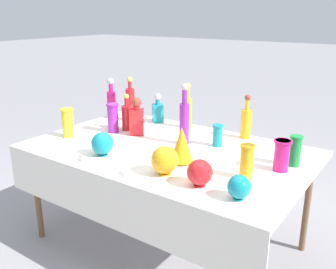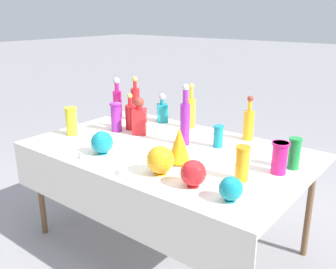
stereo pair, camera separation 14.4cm
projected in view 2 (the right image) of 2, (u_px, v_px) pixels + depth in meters
The scene contains 25 objects.
ground_plane at pixel (168, 242), 2.83m from camera, with size 40.00×40.00×0.00m, color gray.
display_table at pixel (165, 157), 2.58m from camera, with size 1.91×1.19×0.76m.
tall_bottle_0 at pixel (135, 102), 3.22m from camera, with size 0.08×0.08×0.38m.
tall_bottle_1 at pixel (117, 100), 3.34m from camera, with size 0.08×0.08×0.35m.
tall_bottle_2 at pixel (249, 123), 2.73m from camera, with size 0.08×0.08×0.33m.
tall_bottle_3 at pixel (185, 120), 2.61m from camera, with size 0.07×0.07×0.44m.
tall_bottle_4 at pixel (191, 110), 3.00m from camera, with size 0.07×0.07×0.37m.
tall_bottle_5 at pixel (130, 116), 2.98m from camera, with size 0.08×0.08×0.29m.
square_decanter_0 at pixel (162, 110), 3.18m from camera, with size 0.12×0.12×0.25m.
square_decanter_1 at pixel (139, 118), 2.86m from camera, with size 0.15×0.15×0.29m.
slender_vase_0 at pixel (280, 157), 2.16m from camera, with size 0.11×0.11×0.19m.
slender_vase_1 at pixel (294, 153), 2.22m from camera, with size 0.08×0.08×0.19m.
slender_vase_2 at pixel (218, 136), 2.59m from camera, with size 0.07×0.07×0.15m.
slender_vase_3 at pixel (242, 162), 2.07m from camera, with size 0.09×0.09×0.20m.
slender_vase_4 at pixel (116, 116), 2.93m from camera, with size 0.10×0.10×0.23m.
slender_vase_5 at pixel (71, 120), 2.84m from camera, with size 0.10×0.10×0.22m.
fluted_vase_0 at pixel (179, 145), 2.30m from camera, with size 0.15×0.15×0.23m.
round_bowl_0 at pixel (193, 173), 2.00m from camera, with size 0.14×0.14×0.15m.
round_bowl_1 at pixel (102, 142), 2.46m from camera, with size 0.15×0.15×0.16m.
round_bowl_2 at pixel (160, 160), 2.15m from camera, with size 0.16×0.16×0.17m.
round_bowl_3 at pixel (231, 189), 1.84m from camera, with size 0.12×0.12×0.13m.
price_tag_left at pixel (80, 156), 2.40m from camera, with size 0.05×0.01×0.04m, color white.
price_tag_center at pixel (117, 174), 2.14m from camera, with size 0.04×0.01×0.03m, color white.
cardboard_box_behind_left at pixel (234, 165), 3.79m from camera, with size 0.47×0.33×0.44m.
cardboard_box_behind_right at pixel (210, 176), 3.62m from camera, with size 0.53×0.45×0.38m.
Camera 2 is at (1.51, -1.91, 1.66)m, focal length 40.00 mm.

